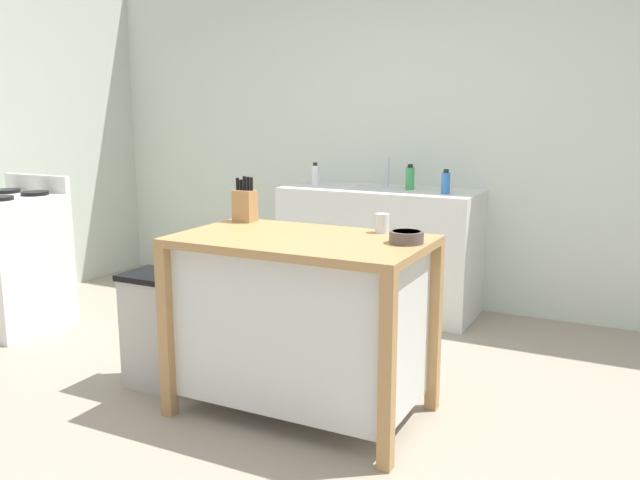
{
  "coord_description": "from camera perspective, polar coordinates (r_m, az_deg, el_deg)",
  "views": [
    {
      "loc": [
        1.59,
        -2.6,
        1.49
      ],
      "look_at": [
        0.11,
        0.34,
        0.84
      ],
      "focal_mm": 37.41,
      "sensor_mm": 36.0,
      "label": 1
    }
  ],
  "objects": [
    {
      "name": "sink_faucet",
      "position": [
        5.02,
        5.82,
        5.81
      ],
      "size": [
        0.02,
        0.02,
        0.22
      ],
      "color": "#B7BCC1",
      "rests_on": "sink_counter"
    },
    {
      "name": "bottle_dish_soap",
      "position": [
        4.87,
        7.71,
        5.29
      ],
      "size": [
        0.06,
        0.06,
        0.18
      ],
      "color": "green",
      "rests_on": "sink_counter"
    },
    {
      "name": "bottle_hand_soap",
      "position": [
        5.12,
        -0.42,
        5.62
      ],
      "size": [
        0.06,
        0.06,
        0.17
      ],
      "color": "white",
      "rests_on": "sink_counter"
    },
    {
      "name": "stove",
      "position": [
        5.01,
        -25.03,
        -1.68
      ],
      "size": [
        0.6,
        0.6,
        1.03
      ],
      "color": "white",
      "rests_on": "ground"
    },
    {
      "name": "drinking_cup",
      "position": [
        3.28,
        5.34,
        1.45
      ],
      "size": [
        0.07,
        0.07,
        0.09
      ],
      "color": "silver",
      "rests_on": "kitchen_island"
    },
    {
      "name": "bowl_ceramic_small",
      "position": [
        3.04,
        7.41,
        0.28
      ],
      "size": [
        0.16,
        0.16,
        0.06
      ],
      "color": "#564C47",
      "rests_on": "kitchen_island"
    },
    {
      "name": "sink_counter",
      "position": [
        4.98,
        5.12,
        -0.79
      ],
      "size": [
        1.44,
        0.6,
        0.91
      ],
      "color": "silver",
      "rests_on": "ground"
    },
    {
      "name": "wall_back",
      "position": [
        5.14,
        8.72,
        8.95
      ],
      "size": [
        5.67,
        0.1,
        2.6
      ],
      "primitive_type": "cube",
      "color": "silver",
      "rests_on": "ground"
    },
    {
      "name": "ground_plane",
      "position": [
        3.39,
        -4.42,
        -14.89
      ],
      "size": [
        6.67,
        6.67,
        0.0
      ],
      "primitive_type": "plane",
      "color": "gray",
      "rests_on": "ground"
    },
    {
      "name": "knife_block",
      "position": [
        3.61,
        -6.45,
        3.03
      ],
      "size": [
        0.11,
        0.09,
        0.25
      ],
      "color": "#AD7F4C",
      "rests_on": "kitchen_island"
    },
    {
      "name": "kitchen_island",
      "position": [
        3.26,
        -1.58,
        -6.51
      ],
      "size": [
        1.2,
        0.71,
        0.89
      ],
      "color": "#AD7F4C",
      "rests_on": "ground"
    },
    {
      "name": "trash_bin",
      "position": [
        3.73,
        -13.55,
        -7.47
      ],
      "size": [
        0.36,
        0.28,
        0.63
      ],
      "color": "#B7B2A8",
      "rests_on": "ground"
    },
    {
      "name": "bottle_spray_cleaner",
      "position": [
        4.66,
        10.7,
        4.85
      ],
      "size": [
        0.06,
        0.06,
        0.17
      ],
      "color": "blue",
      "rests_on": "sink_counter"
    }
  ]
}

